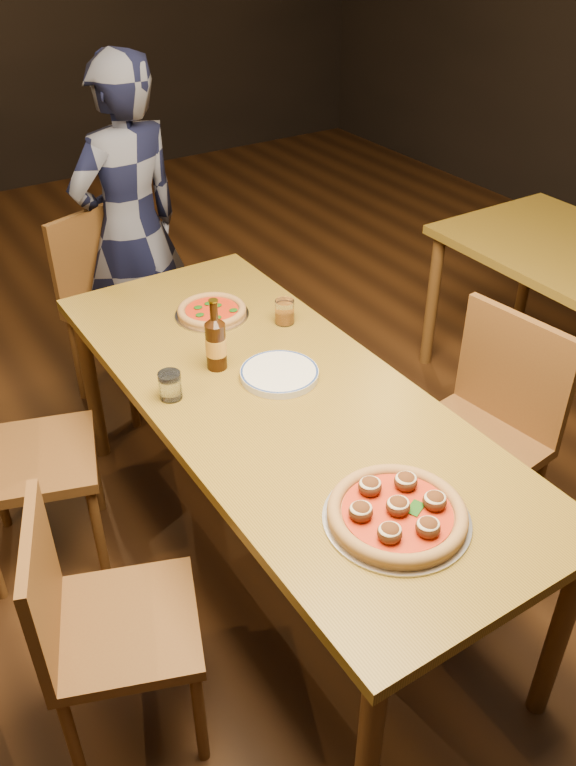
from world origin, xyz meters
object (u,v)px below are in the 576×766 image
amber_glass (285,312)px  beer_bottle (216,344)px  chair_main_e (468,444)px  chair_main_nw (125,624)px  water_glass (170,385)px  chair_main_sw (32,457)px  table_main (280,412)px  pizza_meatball (397,513)px  chair_end (128,310)px  pizza_margherita (212,311)px  plate_stack (279,374)px  diner (131,230)px

amber_glass → beer_bottle: bearing=-159.4°
beer_bottle → chair_main_e: bearing=-37.5°
chair_main_nw → water_glass: size_ratio=9.41×
chair_main_sw → amber_glass: (0.96, -0.12, 0.34)m
table_main → pizza_meatball: 0.65m
chair_main_sw → chair_end: bearing=-22.9°
chair_main_sw → pizza_meatball: chair_main_sw is taller
chair_main_e → pizza_meatball: chair_main_e is taller
chair_main_sw → water_glass: size_ratio=10.03×
pizza_meatball → amber_glass: size_ratio=4.26×
chair_main_e → water_glass: (-0.89, 0.45, 0.32)m
chair_main_nw → pizza_margherita: 1.21m
water_glass → plate_stack: bearing=-14.0°
water_glass → pizza_margherita: bearing=48.4°
table_main → chair_main_sw: (-0.70, 0.49, -0.22)m
chair_end → beer_bottle: beer_bottle is taller
beer_bottle → water_glass: 0.22m
water_glass → amber_glass: size_ratio=1.01×
table_main → beer_bottle: beer_bottle is taller
chair_main_nw → pizza_meatball: 0.81m
chair_main_nw → chair_main_e: (1.29, 0.03, 0.05)m
chair_main_nw → beer_bottle: bearing=-26.9°
table_main → chair_end: 1.30m
chair_main_e → chair_end: size_ratio=1.02×
table_main → chair_end: bearing=91.1°
chair_end → water_glass: chair_end is taller
chair_main_sw → chair_main_e: size_ratio=0.96×
table_main → plate_stack: bearing=58.3°
pizza_margherita → table_main: bearing=-95.7°
plate_stack → water_glass: bearing=166.0°
pizza_margherita → plate_stack: 0.49m
chair_main_nw → chair_main_sw: (-0.01, 0.80, 0.03)m
table_main → beer_bottle: 0.31m
pizza_meatball → amber_glass: 1.06m
chair_main_nw → pizza_meatball: size_ratio=2.23×
chair_main_e → amber_glass: size_ratio=10.60×
chair_main_sw → pizza_meatball: (0.66, -1.13, 0.32)m
table_main → plate_stack: size_ratio=7.73×
table_main → chair_main_sw: 0.89m
chair_end → pizza_margherita: (0.08, -0.71, 0.30)m
pizza_meatball → diner: diner is taller
chair_main_nw → water_glass: chair_main_nw is taller
chair_end → water_glass: 1.19m
chair_main_sw → chair_main_e: bearing=-103.1°
plate_stack → beer_bottle: 0.23m
table_main → beer_bottle: bearing=111.2°
plate_stack → chair_main_e: bearing=-33.8°
chair_main_nw → water_glass: (0.40, 0.48, 0.37)m
beer_bottle → chair_end: bearing=86.1°
chair_main_nw → plate_stack: 0.91m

